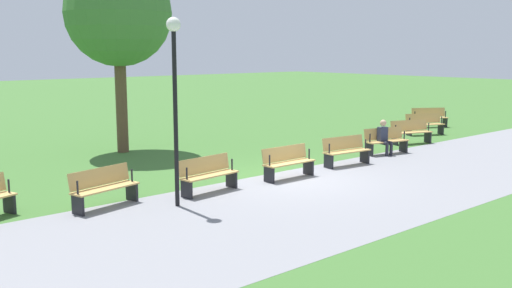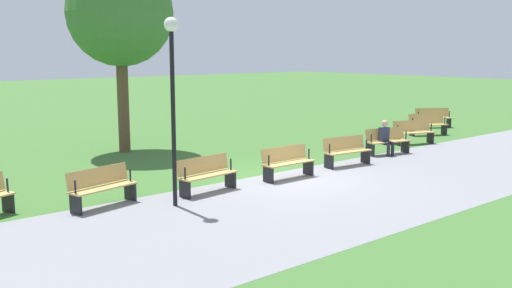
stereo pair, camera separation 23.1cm
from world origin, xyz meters
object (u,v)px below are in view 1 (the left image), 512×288
Objects in this scene: bench_5 at (288,162)px; lamp_post at (175,77)px; bench_2 at (411,131)px; person_seated at (384,136)px; bench_3 at (386,140)px; bench_4 at (346,150)px; tree_1 at (118,14)px; bench_0 at (429,117)px; bench_6 at (208,174)px; bench_7 at (104,187)px; bench_1 at (424,124)px.

bench_5 is 4.64m from lamp_post.
person_seated is (2.74, 0.81, 0.17)m from bench_2.
bench_4 is at bearing 22.01° from bench_3.
tree_1 is at bearing -12.15° from bench_2.
bench_0 is 15.49m from bench_6.
person_seated reaches higher than bench_5.
person_seated is (-10.22, 0.10, 0.17)m from bench_7.
tree_1 is at bearing -108.75° from lamp_post.
bench_0 is at bearing -145.45° from bench_3.
bench_1 and bench_7 have the same top height.
bench_5 is (12.50, 3.51, 0.00)m from bench_0.
bench_2 is 12.04m from lamp_post.
lamp_post reaches higher than bench_2.
bench_1 is 12.98m from bench_6.
person_seated reaches higher than bench_4.
tree_1 is at bearing 18.15° from bench_0.
bench_1 is 0.26× the size of tree_1.
bench_3 is (2.53, 0.71, 0.00)m from bench_2.
bench_1 is at bearing -148.35° from person_seated.
bench_0 is 17.96m from bench_7.
bench_3 is 1.01× the size of bench_4.
bench_1 is at bearing -158.02° from bench_4.
bench_0 is at bearing -166.50° from lamp_post.
bench_0 is at bearing -154.89° from bench_4.
lamp_post is at bearing 36.04° from bench_1.
bench_7 is at bearing -6.27° from bench_5.
bench_7 is (5.22, -0.57, 0.00)m from bench_5.
bench_7 is at bearing 12.61° from bench_3.
tree_1 is at bearing -31.91° from person_seated.
bench_2 is 5.25m from bench_4.
lamp_post reaches higher than bench_3.
bench_3 is at bearing 53.46° from bench_0.
bench_3 is at bearing -173.71° from lamp_post.
bench_4 is at bearing 40.88° from bench_1.
tree_1 is (-3.77, -6.25, 4.28)m from bench_7.
bench_7 is at bearing 12.06° from person_seated.
bench_2 is 0.40× the size of lamp_post.
bench_6 is at bearing 15.74° from bench_3.
bench_7 is (12.96, 0.71, 0.00)m from bench_2.
tree_1 is (4.07, -6.68, 4.28)m from bench_4.
tree_1 is at bearing -78.01° from bench_5.
lamp_post is (6.53, 0.58, 2.46)m from bench_4.
bench_0 is at bearing -126.56° from bench_1.
bench_1 is 13.20m from tree_1.
bench_0 is at bearing 166.63° from tree_1.
bench_1 is 7.85m from bench_4.
bench_0 is 17.05m from lamp_post.
bench_0 and bench_2 have the same top height.
bench_0 is 0.98× the size of bench_4.
tree_1 reaches higher than lamp_post.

